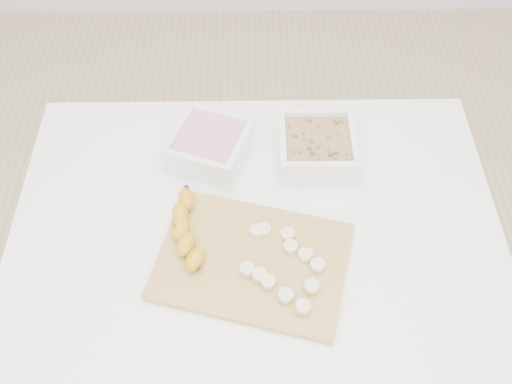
{
  "coord_description": "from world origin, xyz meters",
  "views": [
    {
      "loc": [
        -0.01,
        -0.65,
        1.72
      ],
      "look_at": [
        0.0,
        0.03,
        0.81
      ],
      "focal_mm": 40.0,
      "sensor_mm": 36.0,
      "label": 1
    }
  ],
  "objects_px": {
    "bowl_yogurt": "(210,145)",
    "cutting_board": "(252,261)",
    "banana": "(187,230)",
    "bowl_granola": "(317,148)",
    "table": "(256,246)"
  },
  "relations": [
    {
      "from": "bowl_yogurt",
      "to": "cutting_board",
      "type": "relative_size",
      "value": 0.55
    },
    {
      "from": "table",
      "to": "bowl_granola",
      "type": "bearing_deg",
      "value": 50.67
    },
    {
      "from": "table",
      "to": "bowl_yogurt",
      "type": "relative_size",
      "value": 5.03
    },
    {
      "from": "banana",
      "to": "bowl_yogurt",
      "type": "bearing_deg",
      "value": 81.69
    },
    {
      "from": "bowl_granola",
      "to": "table",
      "type": "bearing_deg",
      "value": -129.33
    },
    {
      "from": "table",
      "to": "bowl_granola",
      "type": "distance_m",
      "value": 0.25
    },
    {
      "from": "bowl_yogurt",
      "to": "bowl_granola",
      "type": "bearing_deg",
      "value": -2.96
    },
    {
      "from": "table",
      "to": "cutting_board",
      "type": "relative_size",
      "value": 2.79
    },
    {
      "from": "bowl_granola",
      "to": "banana",
      "type": "relative_size",
      "value": 0.88
    },
    {
      "from": "bowl_granola",
      "to": "cutting_board",
      "type": "height_order",
      "value": "bowl_granola"
    },
    {
      "from": "cutting_board",
      "to": "banana",
      "type": "distance_m",
      "value": 0.14
    },
    {
      "from": "bowl_granola",
      "to": "banana",
      "type": "height_order",
      "value": "bowl_granola"
    },
    {
      "from": "bowl_yogurt",
      "to": "banana",
      "type": "xyz_separation_m",
      "value": [
        -0.04,
        -0.22,
        -0.01
      ]
    },
    {
      "from": "table",
      "to": "bowl_granola",
      "type": "relative_size",
      "value": 6.05
    },
    {
      "from": "bowl_yogurt",
      "to": "cutting_board",
      "type": "height_order",
      "value": "bowl_yogurt"
    }
  ]
}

